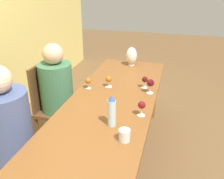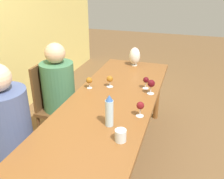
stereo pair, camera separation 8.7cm
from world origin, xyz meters
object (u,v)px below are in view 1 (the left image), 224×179
at_px(water_bottle, 112,111).
at_px(chair_near, 4,149).
at_px(vase, 131,56).
at_px(wine_glass_3, 88,81).
at_px(chair_far, 52,104).
at_px(water_tumbler, 124,135).
at_px(wine_glass_2, 145,80).
at_px(person_near, 10,135).
at_px(person_far, 58,94).
at_px(wine_glass_0, 142,106).
at_px(wine_glass_4, 150,83).
at_px(wine_glass_1, 109,79).

xyz_separation_m(water_bottle, chair_near, (-0.20, 0.90, -0.40)).
bearing_deg(vase, wine_glass_3, 161.28).
height_order(chair_near, chair_far, same).
xyz_separation_m(wine_glass_3, chair_near, (-0.82, 0.48, -0.35)).
bearing_deg(water_tumbler, wine_glass_2, -0.10).
relative_size(wine_glass_2, person_near, 0.10).
bearing_deg(person_far, wine_glass_2, -82.47).
distance_m(wine_glass_0, wine_glass_2, 0.58).
relative_size(wine_glass_2, wine_glass_4, 0.85).
distance_m(vase, wine_glass_1, 0.76).
bearing_deg(water_bottle, chair_far, 53.66).
relative_size(water_bottle, person_far, 0.22).
distance_m(water_bottle, vase, 1.47).
height_order(wine_glass_4, chair_near, chair_near).
bearing_deg(wine_glass_2, chair_near, 133.53).
height_order(wine_glass_0, wine_glass_3, wine_glass_0).
xyz_separation_m(person_near, person_far, (0.86, 0.00, -0.02)).
bearing_deg(person_far, person_near, -179.97).
height_order(water_bottle, person_near, person_near).
distance_m(water_bottle, wine_glass_3, 0.75).
bearing_deg(wine_glass_2, wine_glass_3, 106.82).
bearing_deg(person_near, water_bottle, -75.94).
bearing_deg(vase, wine_glass_4, -156.17).
bearing_deg(person_near, wine_glass_4, -49.31).
distance_m(wine_glass_0, chair_near, 1.23).
relative_size(water_bottle, wine_glass_3, 2.19).
height_order(wine_glass_2, person_near, person_near).
relative_size(wine_glass_3, wine_glass_4, 0.82).
bearing_deg(wine_glass_2, chair_far, 96.87).
relative_size(water_tumbler, wine_glass_3, 0.75).
relative_size(water_bottle, vase, 1.10).
relative_size(wine_glass_3, person_near, 0.10).
bearing_deg(water_bottle, wine_glass_3, 34.44).
distance_m(wine_glass_4, chair_far, 1.17).
bearing_deg(water_tumbler, wine_glass_1, 22.68).
distance_m(water_bottle, person_near, 0.86).
distance_m(wine_glass_0, wine_glass_4, 0.46).
xyz_separation_m(wine_glass_2, chair_near, (-0.99, 1.04, -0.36)).
bearing_deg(chair_far, wine_glass_3, -95.42).
distance_m(wine_glass_4, chair_near, 1.46).
xyz_separation_m(wine_glass_3, wine_glass_4, (0.06, -0.63, 0.02)).
distance_m(water_tumbler, wine_glass_2, 0.95).
bearing_deg(water_tumbler, vase, 9.56).
bearing_deg(person_near, vase, -21.95).
relative_size(water_bottle, chair_far, 0.27).
bearing_deg(person_near, wine_glass_2, -43.81).
relative_size(water_tumbler, wine_glass_2, 0.72).
xyz_separation_m(wine_glass_2, chair_far, (-0.13, 1.04, -0.36)).
xyz_separation_m(wine_glass_1, chair_far, (-0.05, 0.67, -0.35)).
height_order(water_tumbler, person_near, person_near).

